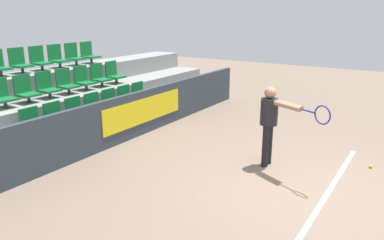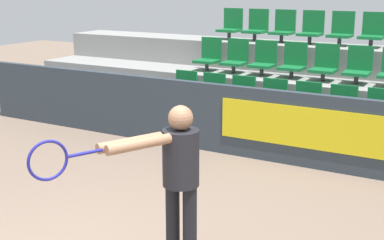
% 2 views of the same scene
% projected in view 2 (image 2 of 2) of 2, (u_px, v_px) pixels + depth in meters
% --- Properties ---
extents(barrier_wall, '(10.92, 0.14, 1.08)m').
position_uv_depth(barrier_wall, '(257.00, 124.00, 8.02)').
color(barrier_wall, '#2D3842').
rests_on(barrier_wall, ground).
extents(bleacher_tier_front, '(10.52, 0.94, 0.50)m').
position_uv_depth(bleacher_tier_front, '(268.00, 133.00, 8.57)').
color(bleacher_tier_front, gray).
rests_on(bleacher_tier_front, ground).
extents(bleacher_tier_middle, '(10.52, 0.94, 0.99)m').
position_uv_depth(bleacher_tier_middle, '(289.00, 107.00, 9.30)').
color(bleacher_tier_middle, gray).
rests_on(bleacher_tier_middle, ground).
extents(bleacher_tier_back, '(10.52, 0.94, 1.49)m').
position_uv_depth(bleacher_tier_back, '(306.00, 84.00, 10.03)').
color(bleacher_tier_back, gray).
rests_on(bleacher_tier_back, ground).
extents(stadium_chair_0, '(0.41, 0.41, 0.61)m').
position_uv_depth(stadium_chair_0, '(184.00, 91.00, 9.32)').
color(stadium_chair_0, '#333333').
rests_on(stadium_chair_0, bleacher_tier_front).
extents(stadium_chair_1, '(0.41, 0.41, 0.61)m').
position_uv_depth(stadium_chair_1, '(211.00, 94.00, 9.06)').
color(stadium_chair_1, '#333333').
rests_on(stadium_chair_1, bleacher_tier_front).
extents(stadium_chair_2, '(0.41, 0.41, 0.61)m').
position_uv_depth(stadium_chair_2, '(241.00, 97.00, 8.80)').
color(stadium_chair_2, '#333333').
rests_on(stadium_chair_2, bleacher_tier_front).
extents(stadium_chair_3, '(0.41, 0.41, 0.61)m').
position_uv_depth(stadium_chair_3, '(272.00, 101.00, 8.54)').
color(stadium_chair_3, '#333333').
rests_on(stadium_chair_3, bleacher_tier_front).
extents(stadium_chair_4, '(0.41, 0.41, 0.61)m').
position_uv_depth(stadium_chair_4, '(306.00, 104.00, 8.28)').
color(stadium_chair_4, '#333333').
rests_on(stadium_chair_4, bleacher_tier_front).
extents(stadium_chair_5, '(0.41, 0.41, 0.61)m').
position_uv_depth(stadium_chair_5, '(341.00, 108.00, 8.02)').
color(stadium_chair_5, '#333333').
rests_on(stadium_chair_5, bleacher_tier_front).
extents(stadium_chair_6, '(0.41, 0.41, 0.61)m').
position_uv_depth(stadium_chair_6, '(379.00, 113.00, 7.76)').
color(stadium_chair_6, '#333333').
rests_on(stadium_chair_6, bleacher_tier_front).
extents(stadium_chair_7, '(0.41, 0.41, 0.61)m').
position_uv_depth(stadium_chair_7, '(209.00, 56.00, 9.99)').
color(stadium_chair_7, '#333333').
rests_on(stadium_chair_7, bleacher_tier_middle).
extents(stadium_chair_8, '(0.41, 0.41, 0.61)m').
position_uv_depth(stadium_chair_8, '(236.00, 58.00, 9.73)').
color(stadium_chair_8, '#333333').
rests_on(stadium_chair_8, bleacher_tier_middle).
extents(stadium_chair_9, '(0.41, 0.41, 0.61)m').
position_uv_depth(stadium_chair_9, '(264.00, 60.00, 9.47)').
color(stadium_chair_9, '#333333').
rests_on(stadium_chair_9, bleacher_tier_middle).
extents(stadium_chair_10, '(0.41, 0.41, 0.61)m').
position_uv_depth(stadium_chair_10, '(293.00, 62.00, 9.21)').
color(stadium_chair_10, '#333333').
rests_on(stadium_chair_10, bleacher_tier_middle).
extents(stadium_chair_11, '(0.41, 0.41, 0.61)m').
position_uv_depth(stadium_chair_11, '(325.00, 65.00, 8.95)').
color(stadium_chair_11, '#333333').
rests_on(stadium_chair_11, bleacher_tier_middle).
extents(stadium_chair_12, '(0.41, 0.41, 0.61)m').
position_uv_depth(stadium_chair_12, '(358.00, 67.00, 8.69)').
color(stadium_chair_12, '#333333').
rests_on(stadium_chair_12, bleacher_tier_middle).
extents(stadium_chair_14, '(0.41, 0.41, 0.61)m').
position_uv_depth(stadium_chair_14, '(231.00, 26.00, 10.66)').
color(stadium_chair_14, '#333333').
rests_on(stadium_chair_14, bleacher_tier_back).
extents(stadium_chair_15, '(0.41, 0.41, 0.61)m').
position_uv_depth(stadium_chair_15, '(256.00, 27.00, 10.40)').
color(stadium_chair_15, '#333333').
rests_on(stadium_chair_15, bleacher_tier_back).
extents(stadium_chair_16, '(0.41, 0.41, 0.61)m').
position_uv_depth(stadium_chair_16, '(283.00, 28.00, 10.14)').
color(stadium_chair_16, '#333333').
rests_on(stadium_chair_16, bleacher_tier_back).
extents(stadium_chair_17, '(0.41, 0.41, 0.61)m').
position_uv_depth(stadium_chair_17, '(311.00, 29.00, 9.88)').
color(stadium_chair_17, '#333333').
rests_on(stadium_chair_17, bleacher_tier_back).
extents(stadium_chair_18, '(0.41, 0.41, 0.61)m').
position_uv_depth(stadium_chair_18, '(341.00, 30.00, 9.62)').
color(stadium_chair_18, '#333333').
rests_on(stadium_chair_18, bleacher_tier_back).
extents(stadium_chair_19, '(0.41, 0.41, 0.61)m').
position_uv_depth(stadium_chair_19, '(373.00, 32.00, 9.36)').
color(stadium_chair_19, '#333333').
rests_on(stadium_chair_19, bleacher_tier_back).
extents(tennis_player, '(0.76, 1.42, 1.57)m').
position_uv_depth(tennis_player, '(174.00, 171.00, 4.74)').
color(tennis_player, black).
rests_on(tennis_player, ground).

